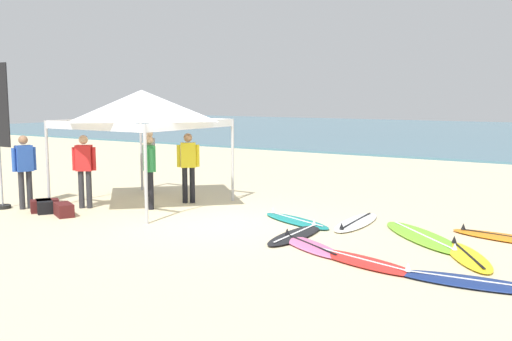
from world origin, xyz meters
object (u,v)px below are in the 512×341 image
at_px(surfboard_yellow, 467,256).
at_px(person_blue, 24,167).
at_px(canopy_tent, 142,105).
at_px(surfboard_black, 296,235).
at_px(person_red, 84,166).
at_px(gear_bag_by_pole, 64,210).
at_px(surfboard_red, 364,262).
at_px(person_grey, 149,157).
at_px(surfboard_lime, 423,237).
at_px(surfboard_teal, 296,220).
at_px(person_green, 149,167).
at_px(surfboard_white, 356,222).
at_px(surfboard_pink, 309,245).
at_px(gear_bag_near_tent, 45,206).
at_px(surfboard_navy, 470,282).
at_px(gear_bag_on_sand, 44,206).
at_px(banner_flag, 2,141).
at_px(surfboard_orange, 511,238).

xyz_separation_m(surfboard_yellow, person_blue, (-9.61, -1.26, 0.95)).
bearing_deg(canopy_tent, surfboard_black, -10.33).
xyz_separation_m(person_red, gear_bag_by_pole, (0.31, -0.88, -0.85)).
distance_m(surfboard_red, person_grey, 8.03).
bearing_deg(person_red, surfboard_lime, 10.21).
xyz_separation_m(surfboard_teal, person_green, (-3.54, -0.56, 0.95)).
bearing_deg(surfboard_black, surfboard_white, 71.63).
bearing_deg(canopy_tent, surfboard_lime, 2.34).
height_order(surfboard_white, surfboard_pink, same).
bearing_deg(gear_bag_near_tent, surfboard_pink, 4.27).
xyz_separation_m(surfboard_lime, person_blue, (-8.62, -2.16, 0.95)).
distance_m(canopy_tent, surfboard_black, 5.27).
bearing_deg(canopy_tent, surfboard_navy, -13.62).
height_order(canopy_tent, gear_bag_on_sand, canopy_tent).
bearing_deg(person_blue, person_grey, 73.22).
bearing_deg(banner_flag, surfboard_teal, 20.61).
bearing_deg(gear_bag_near_tent, surfboard_black, 10.02).
xyz_separation_m(canopy_tent, surfboard_teal, (4.05, 0.23, -2.35)).
bearing_deg(surfboard_pink, gear_bag_near_tent, -175.73).
height_order(surfboard_lime, surfboard_white, same).
height_order(person_red, gear_bag_near_tent, person_red).
distance_m(canopy_tent, gear_bag_by_pole, 3.03).
bearing_deg(surfboard_red, gear_bag_on_sand, -179.09).
distance_m(person_grey, person_green, 2.18).
bearing_deg(surfboard_pink, surfboard_yellow, 17.69).
bearing_deg(person_green, gear_bag_on_sand, -137.10).
distance_m(surfboard_pink, person_grey, 6.81).
bearing_deg(person_blue, surfboard_black, 8.95).
bearing_deg(surfboard_teal, person_red, -164.95).
height_order(surfboard_black, surfboard_navy, same).
bearing_deg(surfboard_white, surfboard_red, -64.94).
distance_m(surfboard_black, person_blue, 6.72).
height_order(person_grey, gear_bag_on_sand, person_grey).
bearing_deg(gear_bag_on_sand, person_blue, 175.79).
xyz_separation_m(person_blue, banner_flag, (-0.38, -0.28, 0.59)).
bearing_deg(surfboard_white, surfboard_orange, 5.21).
bearing_deg(surfboard_red, surfboard_navy, -4.45).
bearing_deg(surfboard_yellow, gear_bag_by_pole, -170.71).
relative_size(surfboard_black, surfboard_orange, 0.87).
xyz_separation_m(surfboard_white, gear_bag_near_tent, (-6.43, -2.65, 0.10)).
bearing_deg(surfboard_teal, canopy_tent, -176.73).
bearing_deg(gear_bag_near_tent, gear_bag_on_sand, -46.94).
bearing_deg(canopy_tent, surfboard_yellow, -4.61).
relative_size(person_red, gear_bag_near_tent, 2.85).
height_order(person_green, gear_bag_near_tent, person_green).
bearing_deg(surfboard_white, person_red, -162.98).
height_order(surfboard_teal, gear_bag_near_tent, gear_bag_near_tent).
bearing_deg(person_green, person_blue, -147.59).
height_order(surfboard_navy, surfboard_pink, same).
bearing_deg(gear_bag_on_sand, gear_bag_near_tent, 133.06).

